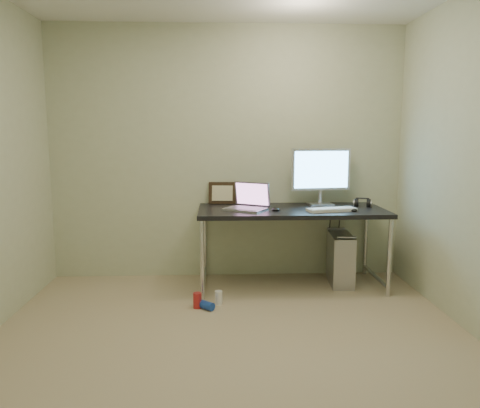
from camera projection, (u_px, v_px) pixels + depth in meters
name	position (u px, v px, depth m)	size (l,w,h in m)	color
floor	(232.00, 352.00, 3.12)	(3.50, 3.50, 0.00)	tan
wall_back	(227.00, 154.00, 4.67)	(3.50, 0.02, 2.50)	beige
desk	(291.00, 216.00, 4.40)	(1.74, 0.76, 0.75)	black
tower_computer	(340.00, 259.00, 4.53)	(0.24, 0.48, 0.52)	#A6A6AA
cable_a	(329.00, 237.00, 4.79)	(0.01, 0.01, 0.70)	black
cable_b	(338.00, 239.00, 4.78)	(0.01, 0.01, 0.72)	black
can_red	(197.00, 300.00, 3.91)	(0.07, 0.07, 0.13)	#B52224
can_white	(219.00, 298.00, 3.99)	(0.07, 0.07, 0.12)	white
can_blue	(207.00, 305.00, 3.88)	(0.07, 0.07, 0.13)	#193FAA
laptop	(248.00, 203.00, 4.34)	(0.46, 0.44, 0.25)	silver
monitor	(321.00, 172.00, 4.56)	(0.59, 0.20, 0.56)	silver
keyboard	(332.00, 210.00, 4.25)	(0.45, 0.15, 0.03)	white
mouse_right	(354.00, 209.00, 4.24)	(0.06, 0.10, 0.03)	black
mouse_left	(276.00, 208.00, 4.28)	(0.07, 0.12, 0.04)	black
headphones	(363.00, 203.00, 4.52)	(0.18, 0.10, 0.10)	black
picture_frame	(222.00, 193.00, 4.68)	(0.27, 0.03, 0.22)	black
webcam	(248.00, 195.00, 4.64)	(0.05, 0.04, 0.13)	silver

